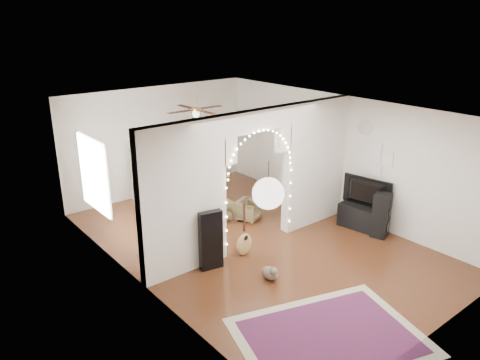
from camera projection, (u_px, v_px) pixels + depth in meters
floor at (255, 242)px, 9.41m from camera, size 7.50×7.50×0.00m
ceiling at (257, 109)px, 8.50m from camera, size 5.00×7.50×0.02m
wall_back at (158, 141)px, 11.69m from camera, size 5.00×0.02×2.70m
wall_front at (441, 252)px, 6.21m from camera, size 5.00×0.02×2.70m
wall_left at (138, 212)px, 7.47m from camera, size 0.02×7.50×2.70m
wall_right at (341, 156)px, 10.44m from camera, size 0.02×7.50×2.70m
divider_wall at (256, 176)px, 8.93m from camera, size 5.00×0.20×2.70m
fairy_lights at (261, 171)px, 8.79m from camera, size 1.64×0.04×1.60m
window at (94, 175)px, 8.75m from camera, size 0.04×1.20×1.40m
wall_clock at (365, 128)px, 9.74m from camera, size 0.03×0.31×0.31m
picture_frames at (379, 160)px, 9.65m from camera, size 0.02×0.50×0.70m
paper_lantern at (268, 193)px, 5.77m from camera, size 0.40×0.40×0.40m
ceiling_fan at (196, 109)px, 10.06m from camera, size 1.10×1.10×0.30m
area_rug at (330, 337)px, 6.64m from camera, size 3.03×2.60×0.02m
guitar_case at (211, 240)px, 8.28m from camera, size 0.44×0.22×1.11m
acoustic_guitar at (244, 236)px, 8.79m from camera, size 0.39×0.22×0.91m
tabby_cat at (270, 273)px, 8.05m from camera, size 0.30×0.49×0.32m
floor_speaker at (381, 215)px, 9.54m from camera, size 0.45×0.42×0.93m
media_console at (362, 218)px, 9.94m from camera, size 0.57×1.05×0.50m
tv at (365, 193)px, 9.76m from camera, size 0.33×1.08×0.62m
bookcase at (160, 168)px, 11.58m from camera, size 1.45×0.49×1.47m
dining_table at (199, 178)px, 11.05m from camera, size 1.29×0.95×0.76m
flower_vase at (199, 171)px, 10.99m from camera, size 0.21×0.21×0.19m
dining_chair_left at (219, 210)px, 10.36m from camera, size 0.54×0.56×0.47m
dining_chair_right at (249, 210)px, 10.38m from camera, size 0.64×0.65×0.46m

